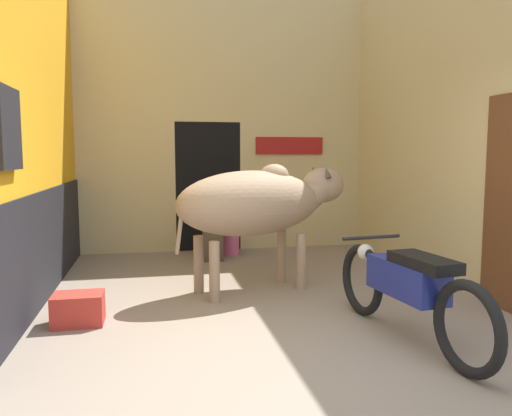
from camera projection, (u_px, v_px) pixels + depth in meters
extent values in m
plane|color=gray|center=(321.00, 373.00, 3.48)|extent=(30.00, 30.00, 0.00)
cube|color=orange|center=(29.00, 102.00, 5.06)|extent=(0.18, 4.66, 4.09)
cube|color=black|center=(46.00, 245.00, 5.23)|extent=(0.03, 4.66, 1.15)
cube|color=black|center=(7.00, 128.00, 3.85)|extent=(0.08, 0.56, 0.64)
cube|color=#D1BC84|center=(223.00, 55.00, 7.78)|extent=(4.50, 0.18, 2.07)
cube|color=#D1BC84|center=(127.00, 187.00, 7.69)|extent=(1.47, 0.18, 2.02)
cube|color=#D1BC84|center=(299.00, 185.00, 8.25)|extent=(2.00, 0.18, 2.02)
cube|color=black|center=(205.00, 185.00, 8.29)|extent=(1.02, 0.90, 2.02)
cube|color=maroon|center=(290.00, 146.00, 8.03)|extent=(1.11, 0.03, 0.27)
cube|color=#D1BC84|center=(444.00, 110.00, 6.00)|extent=(0.18, 4.66, 4.09)
ellipsoid|color=tan|center=(251.00, 203.00, 5.48)|extent=(1.88, 1.25, 0.72)
ellipsoid|color=tan|center=(274.00, 176.00, 5.60)|extent=(0.42, 0.39, 0.27)
cylinder|color=tan|center=(310.00, 195.00, 5.87)|extent=(0.56, 0.47, 0.47)
ellipsoid|color=tan|center=(323.00, 185.00, 5.95)|extent=(0.65, 0.51, 0.42)
cylinder|color=tan|center=(180.00, 226.00, 5.10)|extent=(0.13, 0.08, 0.57)
cylinder|color=tan|center=(281.00, 255.00, 6.00)|extent=(0.11, 0.11, 0.64)
cylinder|color=tan|center=(301.00, 261.00, 5.64)|extent=(0.11, 0.11, 0.64)
cylinder|color=tan|center=(199.00, 264.00, 5.47)|extent=(0.11, 0.11, 0.64)
cylinder|color=tan|center=(214.00, 272.00, 5.11)|extent=(0.11, 0.11, 0.64)
cone|color=#473D33|center=(312.00, 172.00, 6.03)|extent=(0.10, 0.14, 0.16)
cone|color=#473D33|center=(327.00, 172.00, 5.78)|extent=(0.10, 0.14, 0.16)
torus|color=black|center=(467.00, 328.00, 3.40)|extent=(0.16, 0.68, 0.67)
torus|color=black|center=(362.00, 280.00, 4.73)|extent=(0.16, 0.68, 0.67)
cube|color=navy|center=(407.00, 279.00, 4.04)|extent=(0.37, 0.80, 0.28)
cube|color=black|center=(424.00, 262.00, 3.83)|extent=(0.33, 0.64, 0.09)
cylinder|color=black|center=(371.00, 237.00, 4.54)|extent=(0.58, 0.10, 0.03)
sphere|color=silver|center=(365.00, 252.00, 4.65)|extent=(0.15, 0.15, 0.15)
cube|color=brown|center=(213.00, 246.00, 7.11)|extent=(0.28, 0.14, 0.42)
cube|color=brown|center=(212.00, 227.00, 7.17)|extent=(0.28, 0.32, 0.11)
cube|color=#386B42|center=(211.00, 210.00, 7.21)|extent=(0.41, 0.20, 0.50)
sphere|color=#937051|center=(211.00, 185.00, 7.18)|extent=(0.20, 0.20, 0.20)
cylinder|color=#DB6093|center=(231.00, 243.00, 7.53)|extent=(0.25, 0.25, 0.39)
cylinder|color=#DB6093|center=(231.00, 229.00, 7.50)|extent=(0.36, 0.36, 0.04)
cube|color=red|center=(78.00, 309.00, 4.47)|extent=(0.44, 0.32, 0.28)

